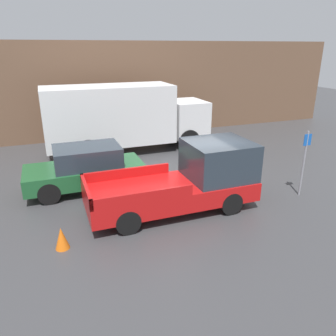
# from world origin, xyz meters

# --- Properties ---
(ground_plane) EXTENTS (60.00, 60.00, 0.00)m
(ground_plane) POSITION_xyz_m (0.00, 0.00, 0.00)
(ground_plane) COLOR #3D3D3F
(building_wall) EXTENTS (28.00, 0.15, 5.35)m
(building_wall) POSITION_xyz_m (0.00, 9.22, 2.67)
(building_wall) COLOR brown
(building_wall) RESTS_ON ground
(pickup_truck) EXTENTS (5.39, 2.11, 2.14)m
(pickup_truck) POSITION_xyz_m (-0.55, -0.73, 0.98)
(pickup_truck) COLOR red
(pickup_truck) RESTS_ON ground
(car) EXTENTS (4.27, 1.92, 1.64)m
(car) POSITION_xyz_m (-3.50, 1.97, 0.83)
(car) COLOR #1E592D
(car) RESTS_ON ground
(delivery_truck) EXTENTS (8.09, 2.40, 3.30)m
(delivery_truck) POSITION_xyz_m (-1.10, 6.13, 1.80)
(delivery_truck) COLOR white
(delivery_truck) RESTS_ON ground
(parking_sign) EXTENTS (0.30, 0.07, 2.36)m
(parking_sign) POSITION_xyz_m (3.56, -1.30, 1.33)
(parking_sign) COLOR gray
(parking_sign) RESTS_ON ground
(newspaper_box) EXTENTS (0.45, 0.40, 1.05)m
(newspaper_box) POSITION_xyz_m (-0.96, 8.90, 0.52)
(newspaper_box) COLOR #194CB2
(newspaper_box) RESTS_ON ground
(traffic_cone) EXTENTS (0.37, 0.37, 0.61)m
(traffic_cone) POSITION_xyz_m (-4.66, -1.76, 0.31)
(traffic_cone) COLOR orange
(traffic_cone) RESTS_ON ground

